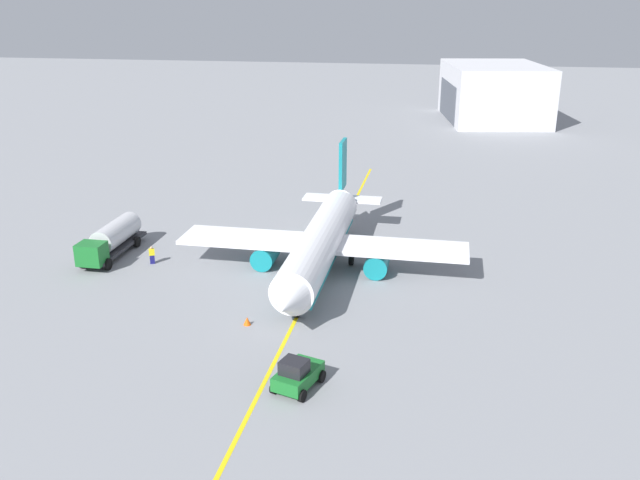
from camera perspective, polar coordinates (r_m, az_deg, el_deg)
ground_plane at (r=62.22m, az=0.00°, el=-2.60°), size 400.00×400.00×0.00m
airplane at (r=61.74m, az=0.09°, el=-0.21°), size 30.30×26.60×9.52m
fuel_tanker at (r=68.19m, az=-17.13°, el=0.08°), size 9.91×2.94×3.15m
pushback_tug at (r=44.13m, az=-1.92°, el=-11.21°), size 4.04×3.23×2.20m
refueling_worker at (r=65.51m, az=-13.94°, el=-1.25°), size 0.55×0.62×1.71m
safety_cone_nose at (r=52.53m, az=-6.14°, el=-6.78°), size 0.58×0.58×0.64m
distant_hangar at (r=142.89m, az=14.36°, el=11.92°), size 28.51×21.68×10.96m
taxi_line_marking at (r=62.21m, az=0.00°, el=-2.59°), size 78.69×1.40×0.01m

